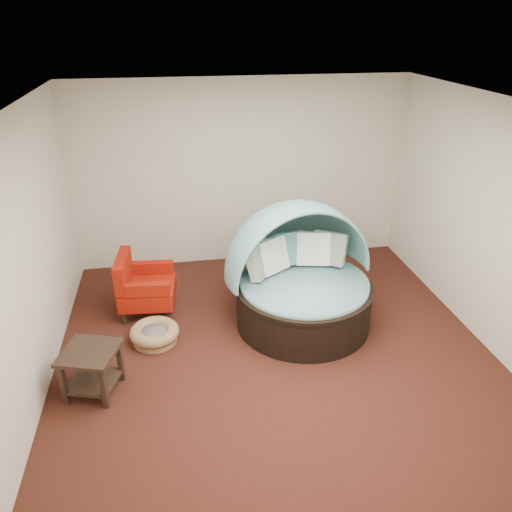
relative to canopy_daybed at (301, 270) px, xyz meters
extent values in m
plane|color=#411C12|center=(-0.45, -0.58, -0.72)|extent=(5.00, 5.00, 0.00)
plane|color=beige|center=(-0.45, 1.92, 0.68)|extent=(5.00, 0.00, 5.00)
plane|color=beige|center=(-0.45, -3.08, 0.68)|extent=(5.00, 0.00, 5.00)
plane|color=beige|center=(-2.95, -0.58, 0.68)|extent=(0.00, 5.00, 5.00)
plane|color=beige|center=(2.05, -0.58, 0.68)|extent=(0.00, 5.00, 5.00)
plane|color=white|center=(-0.45, -0.58, 2.08)|extent=(5.00, 5.00, 0.00)
cylinder|color=black|center=(0.02, -0.10, -0.46)|extent=(1.96, 1.96, 0.51)
cylinder|color=black|center=(0.02, -0.10, -0.19)|extent=(1.99, 1.99, 0.05)
cylinder|color=#8FBEC7|center=(0.02, -0.10, -0.15)|extent=(1.85, 1.85, 0.11)
cube|color=#336149|center=(-0.51, 0.10, 0.13)|extent=(0.44, 0.49, 0.45)
cube|color=white|center=(-0.33, 0.19, 0.13)|extent=(0.49, 0.44, 0.45)
cube|color=#58999A|center=(-0.07, 0.36, 0.13)|extent=(0.47, 0.32, 0.45)
cube|color=white|center=(0.23, 0.30, 0.13)|extent=(0.47, 0.33, 0.45)
cube|color=#336149|center=(0.44, 0.28, 0.13)|extent=(0.49, 0.44, 0.45)
cylinder|color=olive|center=(-1.84, -0.18, -0.69)|extent=(0.63, 0.63, 0.06)
torus|color=olive|center=(-1.84, -0.18, -0.59)|extent=(0.71, 0.71, 0.15)
cylinder|color=slate|center=(-1.84, -0.18, -0.61)|extent=(0.42, 0.42, 0.09)
cylinder|color=black|center=(-2.22, 0.28, -0.64)|extent=(0.07, 0.07, 0.17)
cylinder|color=black|center=(-2.17, 0.83, -0.64)|extent=(0.07, 0.07, 0.17)
cylinder|color=black|center=(-1.66, 0.22, -0.64)|extent=(0.07, 0.07, 0.17)
cylinder|color=black|center=(-1.61, 0.78, -0.64)|extent=(0.07, 0.07, 0.17)
cube|color=#98210C|center=(-1.92, 0.53, -0.43)|extent=(0.76, 0.76, 0.24)
cube|color=#98210C|center=(-2.20, 0.56, -0.10)|extent=(0.20, 0.71, 0.41)
cube|color=#98210C|center=(-1.90, 0.23, -0.23)|extent=(0.57, 0.16, 0.17)
cube|color=#98210C|center=(-1.84, 0.82, -0.23)|extent=(0.57, 0.16, 0.17)
cube|color=black|center=(-2.45, -0.97, -0.23)|extent=(0.67, 0.67, 0.04)
cube|color=black|center=(-2.45, -0.97, -0.59)|extent=(0.59, 0.59, 0.03)
cube|color=black|center=(-2.72, -1.10, -0.49)|extent=(0.07, 0.07, 0.47)
cube|color=black|center=(-2.59, -0.70, -0.49)|extent=(0.07, 0.07, 0.47)
cube|color=black|center=(-2.31, -1.24, -0.49)|extent=(0.07, 0.07, 0.47)
cube|color=black|center=(-2.18, -0.83, -0.49)|extent=(0.07, 0.07, 0.47)
camera|label=1|loc=(-1.49, -5.29, 2.86)|focal=35.00mm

